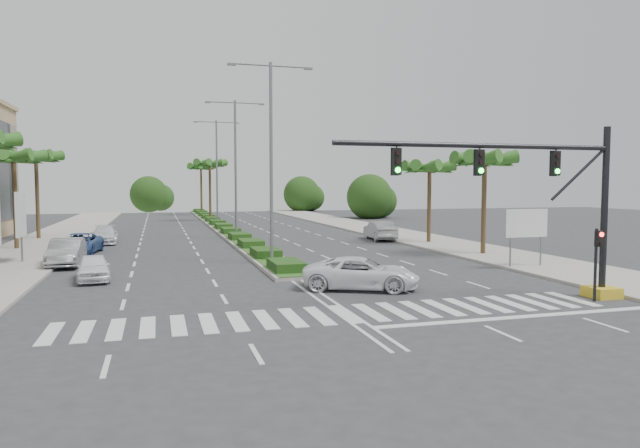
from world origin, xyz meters
The scene contains 24 objects.
ground centered at (0.00, 0.00, 0.00)m, with size 160.00×160.00×0.00m, color #333335.
footpath_right centered at (15.20, 20.00, 0.07)m, with size 6.00×120.00×0.15m, color gray.
footpath_left centered at (-15.20, 20.00, 0.07)m, with size 6.00×120.00×0.15m, color gray.
median centered at (0.00, 45.00, 0.10)m, with size 2.20×75.00×0.20m, color gray.
median_grass centered at (0.00, 45.00, 0.22)m, with size 1.80×75.00×0.04m, color #254F1B.
signal_gantry centered at (9.27, 0.00, 3.46)m, with size 12.60×1.20×7.20m.
pedestrian_signal centered at (10.60, -0.68, 2.04)m, with size 0.28×0.36×3.00m.
direction_sign centered at (13.50, 7.99, 2.45)m, with size 2.70×0.11×3.40m.
billboard_far centered at (-14.50, 18.00, 2.96)m, with size 0.18×2.10×4.35m.
palm_left_far centered at (-16.50, 26.00, 6.50)m, with size 4.57×4.68×7.35m.
palm_left_end centered at (-16.50, 34.00, 6.88)m, with size 4.57×4.68×7.75m.
palm_right_near centered at (14.50, 14.00, 6.20)m, with size 4.57×4.68×7.05m.
palm_right_far centered at (14.50, 22.00, 5.91)m, with size 4.57×4.68×6.75m.
palm_median_a centered at (0.00, 55.00, 7.17)m, with size 4.57×4.68×8.05m.
palm_median_b centered at (0.00, 70.00, 7.17)m, with size 4.57×4.68×8.05m.
streetlight_near centered at (0.00, 14.00, 6.81)m, with size 5.10×0.25×12.00m.
streetlight_mid centered at (0.00, 30.00, 6.81)m, with size 5.10×0.25×12.00m.
streetlight_far centered at (0.00, 46.00, 6.81)m, with size 5.10×0.25×12.00m.
car_parked_a centered at (-9.73, 10.46, 0.65)m, with size 1.54×3.82×1.30m, color white.
car_parked_b centered at (-11.80, 16.40, 0.81)m, with size 1.71×4.91×1.62m, color #9E9EA2.
car_parked_c centered at (-11.80, 22.18, 0.71)m, with size 2.36×5.12×1.42m, color #2E508E.
car_parked_d centered at (-10.76, 29.22, 0.70)m, with size 1.96×4.83×1.40m, color silver.
car_crossing centered at (2.32, 4.58, 0.73)m, with size 2.44×5.29×1.47m, color white.
car_right centered at (11.80, 25.83, 0.82)m, with size 1.74×5.00×1.65m, color #B1B1B6.
Camera 1 is at (-6.62, -19.73, 4.81)m, focal length 32.00 mm.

